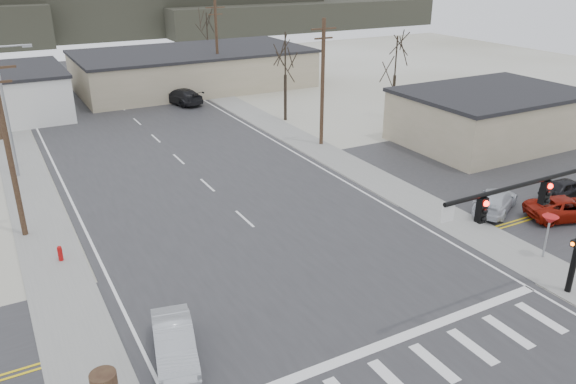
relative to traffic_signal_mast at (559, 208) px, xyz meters
name	(u,v)px	position (x,y,z in m)	size (l,w,h in m)	color
ground	(315,284)	(-7.89, 6.20, -4.67)	(140.00, 140.00, 0.00)	silver
main_road	(202,181)	(-7.89, 21.20, -4.65)	(18.00, 110.00, 0.05)	#2A2A2D
cross_road	(315,283)	(-7.89, 6.20, -4.65)	(90.00, 10.00, 0.04)	#2A2A2D
parking_lot	(510,172)	(12.11, 12.20, -4.66)	(18.00, 20.00, 0.03)	#2A2A2D
sidewalk_left	(28,184)	(-18.49, 26.20, -4.64)	(3.00, 90.00, 0.06)	gray
sidewalk_right	(299,139)	(2.71, 26.20, -4.64)	(3.00, 90.00, 0.06)	gray
traffic_signal_mast	(559,208)	(0.00, 0.00, 0.00)	(8.95, 0.43, 7.20)	black
fire_hydrant	(60,253)	(-18.09, 14.20, -4.22)	(0.24, 0.24, 0.87)	#A50C0C
yield_sign	(550,221)	(3.61, 2.70, -2.61)	(0.80, 0.80, 2.35)	gray
building_right_far	(193,69)	(2.11, 50.20, -2.52)	(26.30, 14.30, 4.30)	tan
building_lot	(490,116)	(16.11, 18.20, -2.52)	(14.30, 10.30, 4.30)	tan
upole_left_b	(7,145)	(-19.39, 18.20, 0.55)	(2.20, 0.30, 10.00)	#473421
upole_right_a	(323,81)	(3.61, 24.20, 0.55)	(2.20, 0.30, 10.00)	#473421
upole_right_b	(217,45)	(3.61, 46.20, 0.55)	(2.20, 0.30, 10.00)	#473421
streetlight_main	(8,105)	(-18.69, 28.20, 0.41)	(2.40, 0.25, 9.00)	gray
tree_right_mid	(285,56)	(4.61, 32.20, 1.26)	(3.74, 3.74, 8.33)	#2C241B
tree_right_far	(207,29)	(7.11, 58.20, 0.91)	(3.52, 3.52, 7.84)	#2C241B
tree_lot	(396,58)	(14.11, 28.20, 0.91)	(3.52, 3.52, 7.84)	#2C241B
hill_center	(125,11)	(7.11, 102.20, -0.17)	(80.00, 18.00, 9.00)	#333026
hill_right	(297,15)	(42.11, 96.20, -1.92)	(60.00, 18.00, 5.50)	#333026
sedan_crossing	(174,343)	(-15.39, 4.19, -3.93)	(1.49, 4.26, 1.40)	#9FA4AA
car_far_a	(181,96)	(-2.01, 42.78, -3.83)	(2.25, 5.53, 1.61)	black
car_far_b	(61,90)	(-12.44, 52.34, -3.89)	(1.75, 4.35, 1.48)	black
car_parked_red	(566,208)	(8.65, 5.20, -3.98)	(2.18, 4.72, 1.31)	maroon
car_parked_dark_a	(567,188)	(11.45, 7.21, -4.00)	(1.52, 3.78, 1.29)	black
car_parked_silver	(495,201)	(5.85, 7.98, -3.98)	(1.85, 4.54, 1.32)	silver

